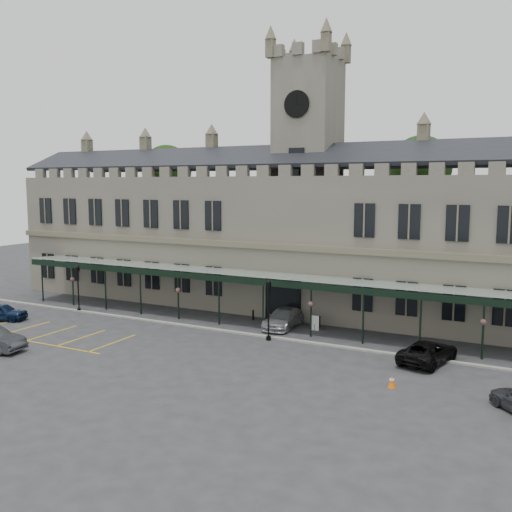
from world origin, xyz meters
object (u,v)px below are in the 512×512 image
at_px(sign_board, 315,323).
at_px(car_taxi, 284,318).
at_px(car_van, 428,352).
at_px(clock_tower, 308,164).
at_px(traffic_cone, 392,382).
at_px(lamp_post_mid, 269,303).
at_px(car_left_a, 1,312).
at_px(station_building, 307,239).
at_px(lamp_post_left, 78,283).

bearing_deg(sign_board, car_taxi, -179.36).
height_order(sign_board, car_van, car_van).
height_order(clock_tower, traffic_cone, clock_tower).
height_order(lamp_post_mid, traffic_cone, lamp_post_mid).
relative_size(sign_board, car_taxi, 0.23).
height_order(clock_tower, car_left_a, clock_tower).
bearing_deg(sign_board, station_building, 114.07).
relative_size(clock_tower, car_left_a, 5.81).
xyz_separation_m(traffic_cone, car_taxi, (-11.08, 9.53, 0.42)).
relative_size(station_building, car_taxi, 11.55).
bearing_deg(clock_tower, station_building, -90.00).
xyz_separation_m(lamp_post_mid, car_van, (11.38, -0.01, -2.04)).
bearing_deg(station_building, lamp_post_left, -149.52).
height_order(lamp_post_left, traffic_cone, lamp_post_left).
bearing_deg(station_building, lamp_post_mid, -81.67).
bearing_deg(lamp_post_mid, sign_board, 64.69).
xyz_separation_m(sign_board, car_taxi, (-2.59, -0.19, 0.18)).
distance_m(lamp_post_mid, traffic_cone, 12.08).
bearing_deg(sign_board, car_van, -27.43).
bearing_deg(traffic_cone, sign_board, 131.16).
bearing_deg(traffic_cone, car_left_a, 178.76).
bearing_deg(car_taxi, car_van, -21.57).
height_order(car_taxi, car_van, car_taxi).
xyz_separation_m(traffic_cone, car_left_a, (-33.08, 0.72, 0.39)).
xyz_separation_m(lamp_post_mid, traffic_cone, (10.46, -5.54, -2.41)).
height_order(station_building, car_left_a, station_building).
height_order(station_building, lamp_post_left, station_building).
relative_size(traffic_cone, car_van, 0.14).
bearing_deg(lamp_post_left, traffic_cone, -11.77).
xyz_separation_m(station_building, traffic_cone, (12.08, -16.58, -6.13)).
relative_size(station_building, clock_tower, 2.42).
xyz_separation_m(station_building, car_taxi, (1.00, -7.06, -5.71)).
height_order(clock_tower, lamp_post_mid, clock_tower).
bearing_deg(lamp_post_mid, clock_tower, 98.26).
xyz_separation_m(clock_tower, car_van, (13.00, -11.13, -12.40)).
relative_size(car_left_a, car_van, 0.84).
bearing_deg(sign_board, car_left_a, -163.40).
height_order(clock_tower, sign_board, clock_tower).
bearing_deg(car_van, traffic_cone, 93.77).
relative_size(clock_tower, lamp_post_left, 5.78).
height_order(clock_tower, car_taxi, clock_tower).
height_order(lamp_post_left, car_taxi, lamp_post_left).
xyz_separation_m(car_taxi, car_van, (12.00, -3.99, -0.04)).
distance_m(station_building, clock_tower, 6.64).
xyz_separation_m(sign_board, car_van, (9.41, -4.18, 0.14)).
height_order(station_building, sign_board, station_building).
height_order(traffic_cone, sign_board, sign_board).
height_order(lamp_post_mid, car_left_a, lamp_post_mid).
relative_size(lamp_post_mid, sign_board, 3.94).
bearing_deg(car_taxi, car_left_a, -161.35).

